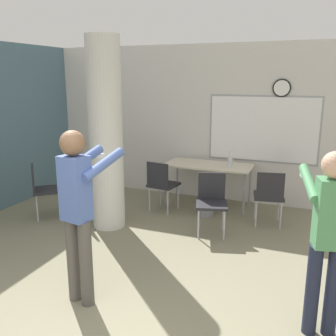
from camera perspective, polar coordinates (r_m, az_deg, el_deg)
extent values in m
cube|color=silver|center=(6.86, 9.26, 6.60)|extent=(8.00, 0.12, 2.80)
cylinder|color=black|center=(6.60, 16.95, 11.59)|extent=(0.30, 0.03, 0.30)
cylinder|color=white|center=(6.59, 16.93, 11.58)|extent=(0.25, 0.01, 0.25)
cube|color=#99999E|center=(6.70, 14.25, 5.76)|extent=(1.88, 0.01, 1.16)
cube|color=white|center=(6.69, 14.24, 5.75)|extent=(1.82, 0.02, 1.10)
cylinder|color=silver|center=(5.54, -9.45, 4.93)|extent=(0.49, 0.49, 2.80)
cube|color=beige|center=(6.54, 6.22, 0.43)|extent=(1.49, 0.69, 0.03)
cylinder|color=gray|center=(6.58, -0.28, -2.77)|extent=(0.04, 0.04, 0.72)
cylinder|color=gray|center=(6.23, 11.51, -4.03)|extent=(0.04, 0.04, 0.72)
cylinder|color=gray|center=(7.09, 1.44, -1.56)|extent=(0.04, 0.04, 0.72)
cylinder|color=gray|center=(6.76, 12.39, -2.65)|extent=(0.04, 0.04, 0.72)
cylinder|color=silver|center=(6.35, 9.44, 0.95)|extent=(0.08, 0.08, 0.19)
cylinder|color=silver|center=(6.32, 9.48, 2.16)|extent=(0.03, 0.03, 0.08)
cylinder|color=gray|center=(6.20, 5.85, -5.52)|extent=(0.25, 0.25, 0.39)
cube|color=#232328|center=(6.36, -17.89, -3.22)|extent=(0.62, 0.62, 0.04)
cube|color=#232328|center=(6.30, -19.89, -1.45)|extent=(0.29, 0.32, 0.40)
cylinder|color=#B7B7BC|center=(6.26, -16.01, -5.59)|extent=(0.02, 0.02, 0.43)
cylinder|color=#B7B7BC|center=(6.60, -16.25, -4.61)|extent=(0.02, 0.02, 0.43)
cylinder|color=#B7B7BC|center=(6.25, -19.31, -5.87)|extent=(0.02, 0.02, 0.43)
cylinder|color=#B7B7BC|center=(6.60, -19.37, -4.87)|extent=(0.02, 0.02, 0.43)
cube|color=#232328|center=(5.41, 6.64, -5.56)|extent=(0.55, 0.55, 0.04)
cube|color=#232328|center=(5.54, 6.67, -2.72)|extent=(0.39, 0.14, 0.40)
cylinder|color=#B7B7BC|center=(5.32, 4.65, -8.55)|extent=(0.02, 0.02, 0.43)
cylinder|color=#B7B7BC|center=(5.33, 8.56, -8.62)|extent=(0.02, 0.02, 0.43)
cylinder|color=#B7B7BC|center=(5.66, 4.71, -7.17)|extent=(0.02, 0.02, 0.43)
cylinder|color=#B7B7BC|center=(5.67, 8.38, -7.24)|extent=(0.02, 0.02, 0.43)
cube|color=#232328|center=(5.95, 15.08, -4.16)|extent=(0.51, 0.51, 0.04)
cube|color=#232328|center=(5.69, 15.35, -2.68)|extent=(0.39, 0.10, 0.40)
cylinder|color=#B7B7BC|center=(6.21, 16.49, -5.79)|extent=(0.02, 0.02, 0.43)
cylinder|color=#B7B7BC|center=(6.18, 13.16, -5.66)|extent=(0.02, 0.02, 0.43)
cylinder|color=#B7B7BC|center=(5.87, 16.81, -6.94)|extent=(0.02, 0.02, 0.43)
cylinder|color=#B7B7BC|center=(5.84, 13.28, -6.82)|extent=(0.02, 0.02, 0.43)
cube|color=#232328|center=(6.23, -11.50, -3.15)|extent=(0.62, 0.62, 0.04)
cube|color=#232328|center=(6.11, -13.40, -1.44)|extent=(0.34, 0.26, 0.40)
cylinder|color=#B7B7BC|center=(6.21, -9.25, -5.40)|extent=(0.02, 0.02, 0.43)
cylinder|color=#B7B7BC|center=(6.52, -10.47, -4.50)|extent=(0.02, 0.02, 0.43)
cylinder|color=#B7B7BC|center=(6.09, -12.39, -5.93)|extent=(0.02, 0.02, 0.43)
cylinder|color=#B7B7BC|center=(6.41, -13.47, -4.98)|extent=(0.02, 0.02, 0.43)
cube|color=#232328|center=(6.35, -0.65, -2.55)|extent=(0.50, 0.50, 0.04)
cube|color=#232328|center=(6.12, -1.62, -1.04)|extent=(0.40, 0.08, 0.40)
cylinder|color=#B7B7BC|center=(6.49, 1.54, -4.38)|extent=(0.02, 0.02, 0.43)
cylinder|color=#B7B7BC|center=(6.65, -1.20, -3.90)|extent=(0.02, 0.02, 0.43)
cylinder|color=#B7B7BC|center=(6.19, -0.04, -5.28)|extent=(0.02, 0.02, 0.43)
cylinder|color=#B7B7BC|center=(6.36, -2.87, -4.75)|extent=(0.02, 0.02, 0.43)
cylinder|color=#514C47|center=(3.87, -12.38, -14.04)|extent=(0.13, 0.13, 0.89)
cylinder|color=#514C47|center=(3.99, -14.22, -13.30)|extent=(0.13, 0.13, 0.89)
cube|color=#4C66AD|center=(3.65, -13.96, -3.03)|extent=(0.29, 0.25, 0.63)
sphere|color=brown|center=(3.55, -14.36, 3.70)|extent=(0.24, 0.24, 0.24)
cylinder|color=#4C66AD|center=(3.68, -9.79, 0.58)|extent=(0.20, 0.56, 0.25)
cylinder|color=#4C66AD|center=(3.87, -12.92, 1.08)|extent=(0.20, 0.56, 0.25)
cube|color=white|center=(4.04, -10.41, 1.82)|extent=(0.06, 0.13, 0.04)
cylinder|color=#1E2338|center=(3.70, 23.75, -16.86)|extent=(0.12, 0.12, 0.84)
cylinder|color=#1E2338|center=(3.65, 21.14, -16.99)|extent=(0.12, 0.12, 0.84)
cube|color=#4C8C59|center=(3.38, 23.56, -6.37)|extent=(0.28, 0.25, 0.59)
sphere|color=tan|center=(3.27, 24.24, 0.41)|extent=(0.23, 0.23, 0.23)
cylinder|color=#4C8C59|center=(3.51, 20.70, -2.10)|extent=(0.22, 0.53, 0.24)
cube|color=white|center=(3.73, 19.90, -1.07)|extent=(0.07, 0.13, 0.04)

